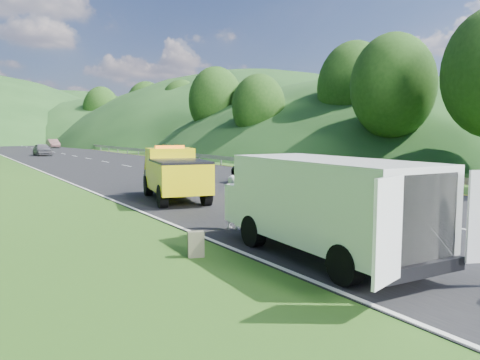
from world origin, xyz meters
TOP-DOWN VIEW (x-y plane):
  - ground at (0.00, 0.00)m, footprint 320.00×320.00m
  - road_surface at (3.00, 40.00)m, footprint 14.00×200.00m
  - guardrail at (10.30, 52.50)m, footprint 0.06×140.00m
  - tree_line_right at (23.00, 60.00)m, footprint 14.00×140.00m
  - hills_backdrop at (6.50, 134.70)m, footprint 201.00×288.60m
  - tow_truck at (-1.67, 8.20)m, footprint 3.04×5.55m
  - white_van at (-2.52, -1.76)m, footprint 3.49×6.52m
  - woman at (-2.69, 1.92)m, footprint 0.64×0.71m
  - child at (-1.52, 0.57)m, footprint 0.67×0.67m
  - suitcase at (-4.97, -0.17)m, footprint 0.42×0.32m
  - passing_suv at (4.68, 10.30)m, footprint 2.57×5.02m
  - dist_car_a at (0.05, 49.00)m, footprint 1.69×4.21m
  - dist_car_b at (6.19, 75.17)m, footprint 1.57×4.49m

SIDE VIEW (x-z plane):
  - ground at x=0.00m, z-range 0.00..0.00m
  - guardrail at x=10.30m, z-range -0.76..0.76m
  - tree_line_right at x=23.00m, z-range -7.00..7.00m
  - hills_backdrop at x=6.50m, z-range -22.00..22.00m
  - woman at x=-2.69m, z-range -0.80..0.80m
  - child at x=-1.52m, z-range -0.55..0.55m
  - passing_suv at x=4.68m, z-range -0.68..0.68m
  - dist_car_a at x=0.05m, z-range -0.72..0.72m
  - dist_car_b at x=6.19m, z-range -0.74..0.74m
  - road_surface at x=3.00m, z-range 0.00..0.02m
  - suitcase at x=-4.97m, z-range 0.00..0.59m
  - tow_truck at x=-1.67m, z-range -0.02..2.23m
  - white_van at x=-2.52m, z-range 0.15..2.41m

